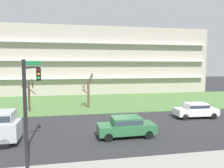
# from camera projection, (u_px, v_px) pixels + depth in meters

# --- Properties ---
(ground) EXTENTS (160.00, 160.00, 0.00)m
(ground) POSITION_uv_depth(u_px,v_px,m) (116.00, 129.00, 18.28)
(ground) COLOR #2D2D30
(grass_lawn_strip) EXTENTS (80.00, 16.00, 0.08)m
(grass_lawn_strip) POSITION_uv_depth(u_px,v_px,m) (97.00, 102.00, 31.99)
(grass_lawn_strip) COLOR #547F42
(grass_lawn_strip) RESTS_ON ground
(apartment_building) EXTENTS (47.11, 11.87, 12.89)m
(apartment_building) POSITION_uv_depth(u_px,v_px,m) (90.00, 61.00, 44.62)
(apartment_building) COLOR #B2A899
(apartment_building) RESTS_ON ground
(tree_far_left) EXTENTS (1.75, 1.37, 4.34)m
(tree_far_left) POSITION_uv_depth(u_px,v_px,m) (29.00, 94.00, 24.94)
(tree_far_left) COLOR #4C3828
(tree_far_left) RESTS_ON ground
(tree_left) EXTENTS (1.57, 1.72, 4.52)m
(tree_left) POSITION_uv_depth(u_px,v_px,m) (88.00, 91.00, 27.40)
(tree_left) COLOR brown
(tree_left) RESTS_ON ground
(sedan_green_near_left) EXTENTS (4.43, 1.87, 1.57)m
(sedan_green_near_left) POSITION_uv_depth(u_px,v_px,m) (126.00, 126.00, 16.31)
(sedan_green_near_left) COLOR #2D6B3D
(sedan_green_near_left) RESTS_ON ground
(sedan_white_center_left) EXTENTS (4.49, 2.02, 1.57)m
(sedan_white_center_left) POSITION_uv_depth(u_px,v_px,m) (196.00, 110.00, 22.32)
(sedan_white_center_left) COLOR white
(sedan_white_center_left) RESTS_ON ground
(traffic_signal_mast) EXTENTS (0.90, 4.97, 5.80)m
(traffic_signal_mast) POSITION_uv_depth(u_px,v_px,m) (31.00, 92.00, 12.07)
(traffic_signal_mast) COLOR black
(traffic_signal_mast) RESTS_ON ground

